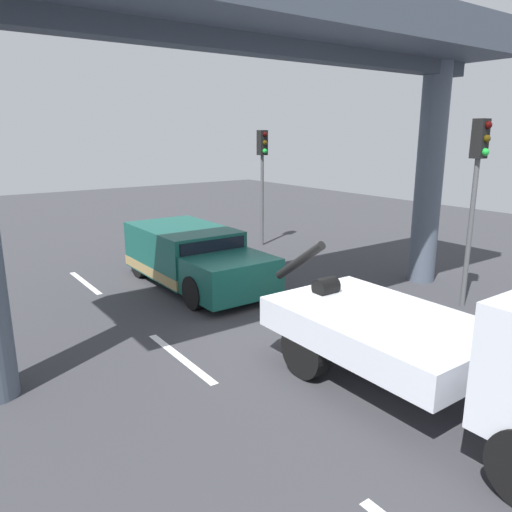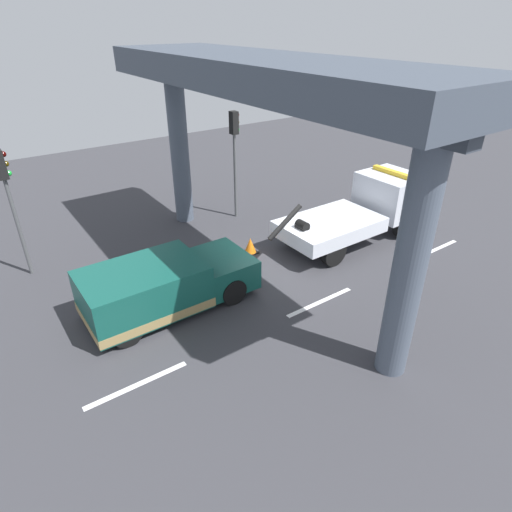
{
  "view_description": "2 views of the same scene",
  "coord_description": "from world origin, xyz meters",
  "px_view_note": "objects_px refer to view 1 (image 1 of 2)",
  "views": [
    {
      "loc": [
        7.93,
        -6.4,
        4.22
      ],
      "look_at": [
        -1.58,
        0.43,
        1.27
      ],
      "focal_mm": 34.35,
      "sensor_mm": 36.0,
      "label": 1
    },
    {
      "loc": [
        -8.05,
        -10.39,
        7.83
      ],
      "look_at": [
        -0.81,
        -0.19,
        0.86
      ],
      "focal_mm": 30.2,
      "sensor_mm": 36.0,
      "label": 2
    }
  ],
  "objects_px": {
    "towed_van_green": "(192,257)",
    "traffic_cone_orange": "(331,304)",
    "tow_truck_white": "(488,352)",
    "traffic_light_near": "(263,163)",
    "traffic_light_far": "(477,173)"
  },
  "relations": [
    {
      "from": "traffic_light_far",
      "to": "tow_truck_white",
      "type": "bearing_deg",
      "value": -55.66
    },
    {
      "from": "tow_truck_white",
      "to": "traffic_light_far",
      "type": "xyz_separation_m",
      "value": [
        -3.15,
        4.6,
        2.1
      ]
    },
    {
      "from": "tow_truck_white",
      "to": "traffic_light_far",
      "type": "distance_m",
      "value": 5.96
    },
    {
      "from": "tow_truck_white",
      "to": "traffic_cone_orange",
      "type": "distance_m",
      "value": 4.89
    },
    {
      "from": "towed_van_green",
      "to": "traffic_cone_orange",
      "type": "distance_m",
      "value": 4.42
    },
    {
      "from": "tow_truck_white",
      "to": "traffic_cone_orange",
      "type": "relative_size",
      "value": 11.98
    },
    {
      "from": "traffic_light_near",
      "to": "traffic_light_far",
      "type": "xyz_separation_m",
      "value": [
        8.5,
        0.0,
        0.15
      ]
    },
    {
      "from": "tow_truck_white",
      "to": "traffic_light_near",
      "type": "xyz_separation_m",
      "value": [
        -11.65,
        4.6,
        1.95
      ]
    },
    {
      "from": "tow_truck_white",
      "to": "traffic_light_near",
      "type": "distance_m",
      "value": 12.67
    },
    {
      "from": "traffic_light_far",
      "to": "traffic_cone_orange",
      "type": "xyz_separation_m",
      "value": [
        -1.45,
        -3.19,
        -3.02
      ]
    },
    {
      "from": "traffic_light_near",
      "to": "towed_van_green",
      "type": "bearing_deg",
      "value": -57.88
    },
    {
      "from": "traffic_light_far",
      "to": "traffic_cone_orange",
      "type": "relative_size",
      "value": 7.5
    },
    {
      "from": "towed_van_green",
      "to": "traffic_cone_orange",
      "type": "height_order",
      "value": "towed_van_green"
    },
    {
      "from": "traffic_cone_orange",
      "to": "towed_van_green",
      "type": "bearing_deg",
      "value": -161.15
    },
    {
      "from": "traffic_light_near",
      "to": "tow_truck_white",
      "type": "bearing_deg",
      "value": -21.57
    }
  ]
}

